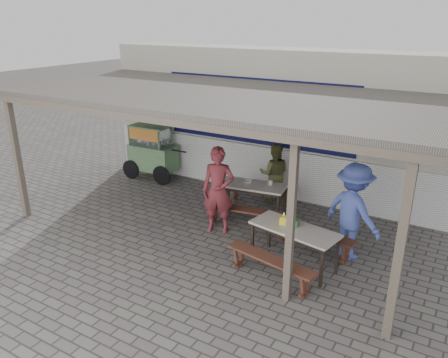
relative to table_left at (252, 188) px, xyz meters
name	(u,v)px	position (x,y,z in m)	size (l,w,h in m)	color
ground	(196,239)	(-0.46, -1.58, -0.67)	(60.00, 60.00, 0.00)	#5F5B56
back_wall	(273,121)	(-0.46, 2.00, 1.05)	(9.00, 1.28, 3.50)	#BBB8A7
warung_roof	(219,98)	(-0.44, -0.68, 2.04)	(9.00, 4.21, 2.81)	#625A54
table_left	(252,188)	(0.00, 0.00, 0.00)	(1.55, 0.88, 0.75)	beige
bench_left_street	(242,213)	(0.11, -0.66, -0.33)	(1.59, 0.52, 0.45)	brown
bench_left_wall	(261,191)	(-0.11, 0.66, -0.33)	(1.59, 0.52, 0.45)	brown
table_right	(294,232)	(1.60, -1.51, 0.00)	(1.64, 0.93, 0.75)	beige
bench_right_street	(271,264)	(1.47, -2.18, -0.33)	(1.67, 0.59, 0.45)	brown
bench_right_wall	(313,235)	(1.72, -0.83, -0.33)	(1.67, 0.59, 0.45)	brown
vendor_cart	(152,150)	(-3.48, 0.81, 0.13)	(1.85, 0.76, 1.48)	#648B5D
patron_street_side	(218,190)	(-0.26, -1.02, 0.23)	(0.66, 0.43, 1.81)	maroon
patron_wall_side	(274,174)	(0.10, 0.94, 0.06)	(0.71, 0.55, 1.46)	brown
patron_right_table	(353,212)	(2.37, -0.66, 0.24)	(1.17, 0.67, 1.82)	#4B5CB8
tissue_box	(284,220)	(1.36, -1.44, 0.15)	(0.14, 0.14, 0.14)	yellow
donation_box	(293,222)	(1.54, -1.44, 0.14)	(0.19, 0.13, 0.13)	#306D32
condiment_jar	(271,182)	(0.34, 0.20, 0.13)	(0.09, 0.09, 0.10)	beige
condiment_bowl	(248,181)	(-0.15, 0.05, 0.10)	(0.20, 0.20, 0.05)	silver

